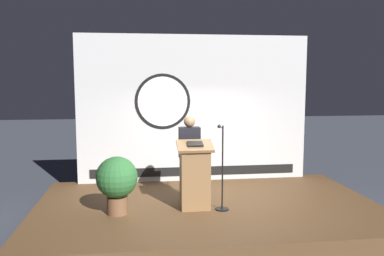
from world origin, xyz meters
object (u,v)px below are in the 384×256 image
(microphone_stand, at_px, (222,180))
(speaker_person, at_px, (189,158))
(potted_plant, at_px, (117,180))
(podium, at_px, (195,176))

(microphone_stand, bearing_deg, speaker_person, 131.17)
(speaker_person, xyz_separation_m, potted_plant, (-1.34, -0.61, -0.24))
(podium, distance_m, microphone_stand, 0.49)
(potted_plant, bearing_deg, microphone_stand, 0.60)
(microphone_stand, distance_m, potted_plant, 1.86)
(podium, distance_m, potted_plant, 1.39)
(podium, bearing_deg, speaker_person, 94.59)
(speaker_person, relative_size, microphone_stand, 1.08)
(speaker_person, xyz_separation_m, microphone_stand, (0.51, -0.59, -0.31))
(speaker_person, distance_m, microphone_stand, 0.84)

